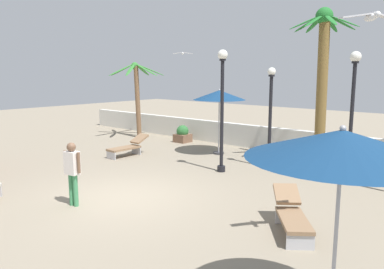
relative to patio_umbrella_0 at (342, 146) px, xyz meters
name	(u,v)px	position (x,y,z in m)	size (l,w,h in m)	color
ground_plane	(124,197)	(-6.47, 1.78, -2.55)	(56.00, 56.00, 0.00)	gray
boundary_wall	(272,139)	(-6.47, 10.07, -2.02)	(25.20, 0.30, 1.05)	silver
patio_umbrella_0	(342,146)	(0.00, 0.00, 0.00)	(2.34, 2.34, 2.80)	#333338
patio_umbrella_2	(219,96)	(-7.86, 8.01, -0.07)	(2.18, 2.18, 2.75)	#333338
palm_tree_1	(322,70)	(-3.99, 9.12, 0.98)	(2.52, 2.52, 5.73)	brown
palm_tree_2	(136,87)	(-13.68, 8.52, 0.14)	(3.04, 3.02, 3.96)	brown
lamp_post_0	(352,105)	(-2.40, 7.72, -0.14)	(0.34, 0.34, 4.08)	black
lamp_post_2	(270,115)	(-5.08, 7.35, -0.63)	(0.29, 0.29, 3.60)	black
lamp_post_3	(222,102)	(-6.05, 5.76, -0.11)	(0.34, 0.34, 4.18)	black
lounge_chair_0	(128,146)	(-10.47, 5.26, -2.14)	(0.57, 1.86, 0.82)	#B7B7BC
lounge_chair_1	(292,214)	(-1.90, 2.72, -2.14)	(1.57, 1.80, 0.82)	#B7B7BC
guest_0	(72,168)	(-6.89, 0.50, -1.53)	(0.55, 0.30, 1.67)	#3F8C59
seagull_0	(371,17)	(-0.44, 2.30, 1.79)	(0.78, 0.97, 0.15)	white
seagull_1	(183,53)	(-12.68, 11.05, 1.92)	(0.90, 0.84, 0.14)	white
planter	(183,134)	(-10.88, 9.04, -2.16)	(0.70, 0.70, 0.85)	brown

